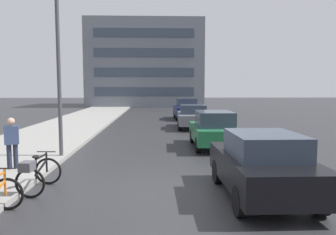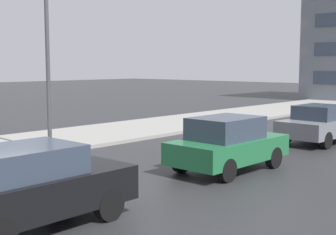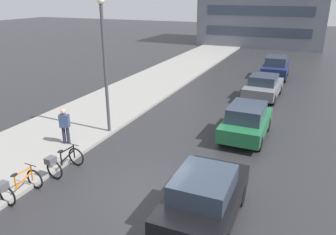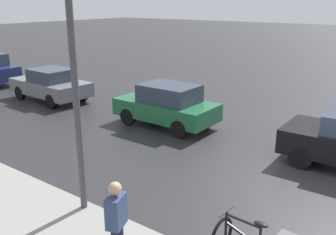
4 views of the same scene
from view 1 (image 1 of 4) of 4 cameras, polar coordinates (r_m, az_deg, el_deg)
name	(u,v)px [view 1 (image 1 of 4)]	position (r m, az deg, el deg)	size (l,w,h in m)	color
ground_plane	(169,189)	(8.65, 0.21, -12.40)	(140.00, 140.00, 0.00)	#28282B
sidewalk_kerb	(54,133)	(19.27, -19.16, -2.58)	(4.80, 60.00, 0.14)	gray
bicycle_second	(37,173)	(8.87, -21.87, -9.02)	(0.80, 1.46, 0.96)	black
car_black	(263,165)	(8.18, 16.15, -7.87)	(1.90, 3.82, 1.57)	black
car_green	(214,129)	(14.36, 7.98, -2.02)	(1.86, 3.84, 1.59)	#1E6038
car_grey	(193,116)	(20.86, 4.34, 0.19)	(2.06, 4.13, 1.50)	slate
car_navy	(186,109)	(26.65, 3.17, 1.55)	(1.90, 4.09, 1.72)	navy
pedestrian	(12,142)	(11.06, -25.55, -3.87)	(0.46, 0.36, 1.71)	#1E2333
streetlamp	(58,60)	(12.45, -18.54, 9.50)	(0.32, 0.32, 6.10)	#424247
building_facade_main	(146,65)	(46.27, -3.92, 9.08)	(15.03, 10.65, 11.23)	slate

